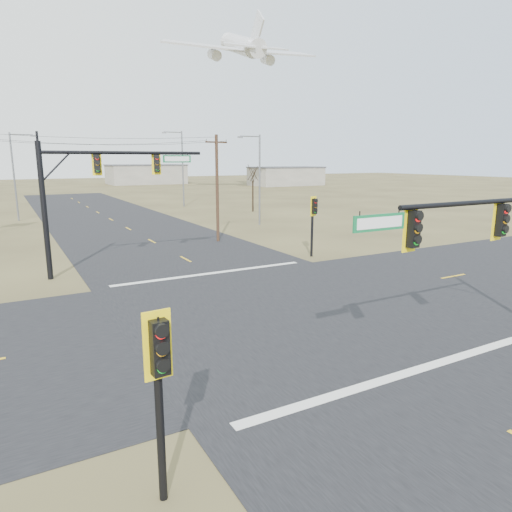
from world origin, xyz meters
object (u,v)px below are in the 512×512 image
at_px(mast_arm_far, 95,180).
at_px(bare_tree_c, 253,173).
at_px(mast_arm_near, 497,232).
at_px(pedestal_signal_sw, 159,364).
at_px(pedestal_signal_ne, 314,212).
at_px(utility_pole_near, 217,187).
at_px(streetlight_a, 258,175).
at_px(streetlight_c, 16,172).
at_px(streetlight_b, 181,165).

relative_size(mast_arm_far, bare_tree_c, 1.48).
bearing_deg(mast_arm_near, mast_arm_far, 111.39).
height_order(mast_arm_far, pedestal_signal_sw, mast_arm_far).
relative_size(pedestal_signal_ne, utility_pole_near, 0.49).
bearing_deg(mast_arm_far, pedestal_signal_ne, 14.64).
relative_size(streetlight_a, bare_tree_c, 1.43).
bearing_deg(streetlight_c, mast_arm_near, -57.18).
distance_m(pedestal_signal_ne, utility_pole_near, 9.53).
relative_size(mast_arm_near, pedestal_signal_sw, 2.56).
distance_m(mast_arm_near, pedestal_signal_sw, 11.84).
bearing_deg(utility_pole_near, pedestal_signal_sw, -116.37).
distance_m(pedestal_signal_ne, pedestal_signal_sw, 24.17).
xyz_separation_m(mast_arm_near, pedestal_signal_sw, (-11.69, -1.23, -1.41)).
relative_size(streetlight_c, bare_tree_c, 1.49).
height_order(mast_arm_near, streetlight_c, streetlight_c).
bearing_deg(mast_arm_near, streetlight_c, 99.88).
height_order(pedestal_signal_ne, streetlight_c, streetlight_c).
bearing_deg(mast_arm_far, pedestal_signal_sw, -73.34).
bearing_deg(pedestal_signal_sw, mast_arm_near, 1.93).
xyz_separation_m(utility_pole_near, streetlight_c, (-13.84, 22.72, 0.83)).
bearing_deg(utility_pole_near, streetlight_c, 121.34).
height_order(mast_arm_far, streetlight_b, streetlight_b).
height_order(mast_arm_near, pedestal_signal_sw, mast_arm_near).
height_order(pedestal_signal_sw, streetlight_a, streetlight_a).
relative_size(mast_arm_near, mast_arm_far, 1.09).
bearing_deg(mast_arm_near, utility_pole_near, 82.11).
xyz_separation_m(streetlight_a, bare_tree_c, (5.57, 11.29, -0.11)).
relative_size(pedestal_signal_ne, pedestal_signal_sw, 1.05).
height_order(mast_arm_near, bare_tree_c, bare_tree_c).
bearing_deg(mast_arm_far, streetlight_c, 120.26).
bearing_deg(pedestal_signal_ne, streetlight_a, 62.91).
relative_size(pedestal_signal_ne, streetlight_b, 0.40).
bearing_deg(utility_pole_near, mast_arm_near, -93.35).
relative_size(mast_arm_far, utility_pole_near, 1.10).
bearing_deg(pedestal_signal_sw, streetlight_b, 65.54).
xyz_separation_m(utility_pole_near, streetlight_b, (7.26, 28.46, 1.43)).
bearing_deg(streetlight_b, utility_pole_near, -83.32).
xyz_separation_m(mast_arm_far, utility_pole_near, (10.61, 6.56, -0.99)).
distance_m(pedestal_signal_sw, streetlight_a, 39.31).
height_order(pedestal_signal_sw, streetlight_b, streetlight_b).
bearing_deg(pedestal_signal_sw, mast_arm_far, 78.60).
bearing_deg(streetlight_b, bare_tree_c, -39.44).
height_order(utility_pole_near, streetlight_c, streetlight_c).
xyz_separation_m(streetlight_a, streetlight_b, (-0.33, 21.70, 0.82)).
relative_size(utility_pole_near, streetlight_b, 0.82).
height_order(streetlight_b, bare_tree_c, streetlight_b).
bearing_deg(bare_tree_c, utility_pole_near, -126.10).
relative_size(mast_arm_near, streetlight_b, 0.97).
bearing_deg(streetlight_b, streetlight_a, -68.13).
distance_m(mast_arm_far, streetlight_b, 39.32).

